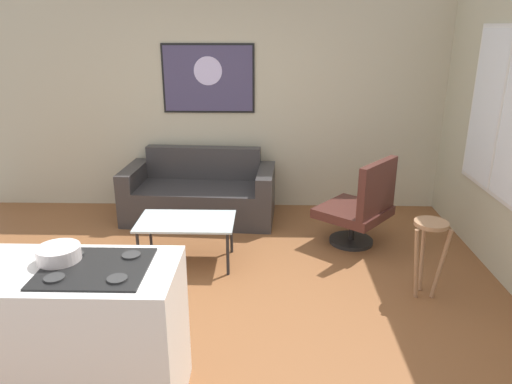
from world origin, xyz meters
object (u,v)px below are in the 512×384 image
couch (200,195)px  coffee_table (186,224)px  wall_painting (208,78)px  mixing_bowl (59,255)px  bar_stool (429,242)px  armchair (361,207)px

couch → coffee_table: couch is taller
wall_painting → mixing_bowl: bearing=-97.9°
bar_stool → mixing_bowl: (-2.57, -1.25, 0.47)m
coffee_table → mixing_bowl: (-0.42, -1.81, 0.57)m
armchair → mixing_bowl: size_ratio=3.84×
armchair → mixing_bowl: bearing=-134.2°
coffee_table → mixing_bowl: size_ratio=3.75×
couch → armchair: 1.95m
couch → bar_stool: (2.19, -1.75, 0.22)m
wall_painting → couch: bearing=-101.7°
bar_stool → wall_painting: wall_painting is taller
coffee_table → wall_painting: size_ratio=0.84×
armchair → couch: bearing=157.7°
mixing_bowl → bar_stool: bearing=25.9°
couch → coffee_table: bearing=-88.6°
mixing_bowl → wall_painting: 3.52m
armchair → mixing_bowl: mixing_bowl is taller
couch → mixing_bowl: (-0.39, -3.00, 0.70)m
bar_stool → wall_painting: size_ratio=0.62×
couch → mixing_bowl: mixing_bowl is taller
couch → wall_painting: wall_painting is taller
bar_stool → wall_painting: 3.23m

